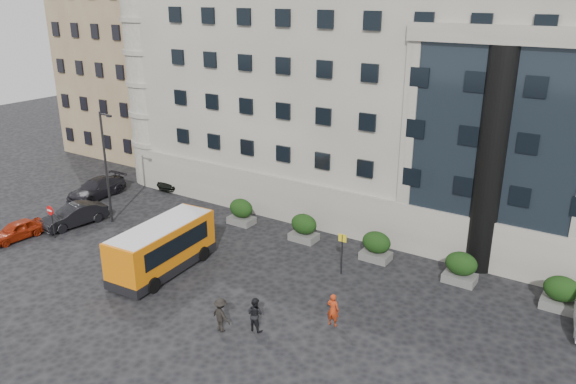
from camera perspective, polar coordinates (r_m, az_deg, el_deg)
name	(u,v)px	position (r m, az deg, el deg)	size (l,w,h in m)	color
ground	(214,284)	(32.45, -7.56, -9.23)	(120.00, 120.00, 0.00)	black
civic_building	(455,82)	(45.62, 16.61, 10.62)	(44.00, 24.00, 18.00)	gray
entrance_column	(492,163)	(33.57, 19.99, 2.76)	(1.80, 1.80, 13.00)	black
apartment_near	(155,50)	(59.76, -13.37, 13.87)	(14.00, 14.00, 20.00)	#896C4F
apartment_far	(240,29)	(75.08, -4.86, 16.20)	(13.00, 13.00, 22.00)	brown
hedge_a	(241,211)	(39.80, -4.78, -1.98)	(1.80, 1.26, 1.84)	#575754
hedge_b	(304,227)	(37.06, 1.62, -3.61)	(1.80, 1.26, 1.84)	#575754
hedge_c	(376,246)	(34.88, 8.95, -5.42)	(1.80, 1.26, 1.84)	#575754
hedge_d	(461,267)	(33.38, 17.15, -7.33)	(1.80, 1.26, 1.84)	#575754
hedge_e	(561,293)	(32.64, 25.99, -9.20)	(1.80, 1.26, 1.84)	#575754
street_lamp	(106,164)	(40.80, -17.99, 2.76)	(1.16, 0.18, 8.00)	#262628
bus_stop_sign	(342,247)	(32.59, 5.52, -5.59)	(0.50, 0.08, 2.52)	#262628
no_entry_sign	(51,215)	(40.26, -22.94, -2.19)	(0.64, 0.16, 2.32)	#262628
minibus	(162,246)	(33.64, -12.66, -5.37)	(3.04, 7.18, 2.94)	orange
red_truck	(187,154)	(52.76, -10.21, 3.78)	(2.43, 4.99, 2.66)	maroon
parked_car_a	(17,230)	(41.52, -25.83, -3.50)	(1.47, 3.66, 1.25)	#99230B
parked_car_b	(74,215)	(42.22, -20.89, -2.23)	(1.58, 4.54, 1.50)	black
parked_car_c	(96,188)	(47.32, -18.89, 0.34)	(2.09, 5.13, 1.49)	black
parked_car_d	(181,178)	(48.42, -10.84, 1.39)	(2.14, 4.63, 1.29)	black
pedestrian_a	(333,310)	(28.25, 4.59, -11.84)	(0.63, 0.41, 1.73)	#AA3011
pedestrian_b	(255,314)	(27.86, -3.37, -12.28)	(0.85, 0.66, 1.75)	black
pedestrian_c	(221,315)	(27.94, -6.83, -12.29)	(1.13, 0.65, 1.76)	black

